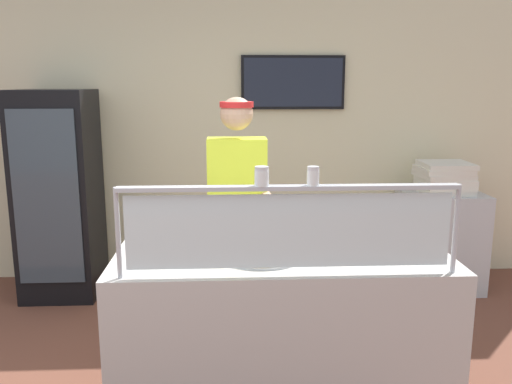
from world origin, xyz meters
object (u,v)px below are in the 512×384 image
pizza_server (252,250)px  pizza_box_stack (444,177)px  drink_fridge (59,195)px  pepper_flake_shaker (313,177)px  pizza_tray (261,253)px  parmesan_shaker (262,177)px  worker_figure (238,214)px

pizza_server → pizza_box_stack: bearing=63.1°
drink_fridge → pepper_flake_shaker: bearing=-49.7°
pizza_tray → pizza_server: (-0.05, -0.02, 0.02)m
pizza_tray → pizza_box_stack: bearing=47.2°
parmesan_shaker → pizza_box_stack: parmesan_shaker is taller
pizza_server → parmesan_shaker: bearing=-66.6°
pizza_tray → pepper_flake_shaker: bearing=-52.5°
pizza_server → pizza_box_stack: size_ratio=0.61×
parmesan_shaker → pizza_box_stack: bearing=51.0°
pepper_flake_shaker → worker_figure: size_ratio=0.05×
worker_figure → drink_fridge: size_ratio=0.98×
worker_figure → parmesan_shaker: bearing=-84.5°
pizza_server → pepper_flake_shaker: (0.27, -0.27, 0.43)m
parmesan_shaker → pizza_box_stack: (1.75, 2.15, -0.40)m
pizza_box_stack → pizza_server: bearing=-133.3°
pizza_server → worker_figure: bearing=111.2°
drink_fridge → pizza_server: bearing=-50.5°
parmesan_shaker → pizza_server: bearing=97.1°
pizza_server → worker_figure: (-0.06, 0.73, 0.02)m
pizza_tray → drink_fridge: 2.52m
parmesan_shaker → pizza_box_stack: 2.80m
parmesan_shaker → worker_figure: size_ratio=0.05×
parmesan_shaker → pizza_box_stack: size_ratio=0.20×
worker_figure → pizza_server: bearing=-85.1°
pizza_box_stack → worker_figure: bearing=-147.9°
pepper_flake_shaker → pizza_box_stack: pepper_flake_shaker is taller
parmesan_shaker → drink_fridge: drink_fridge is taller
pepper_flake_shaker → drink_fridge: size_ratio=0.05×
pepper_flake_shaker → pizza_box_stack: 2.66m
pepper_flake_shaker → pizza_tray: bearing=127.5°
pizza_server → drink_fridge: size_ratio=0.16×
pepper_flake_shaker → worker_figure: bearing=108.4°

